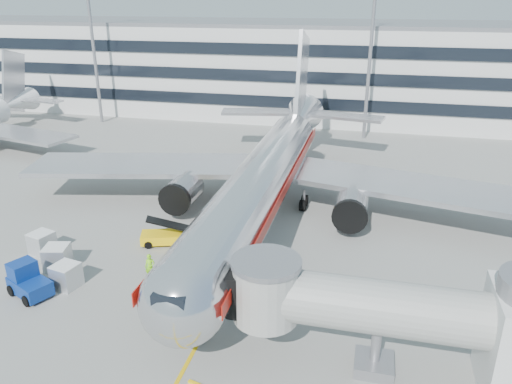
% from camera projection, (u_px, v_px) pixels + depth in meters
% --- Properties ---
extents(ground, '(180.00, 180.00, 0.00)m').
position_uv_depth(ground, '(235.00, 275.00, 37.92)').
color(ground, gray).
rests_on(ground, ground).
extents(lead_in_line, '(0.25, 70.00, 0.01)m').
position_uv_depth(lead_in_line, '(264.00, 221.00, 46.95)').
color(lead_in_line, '#E2AE0B').
rests_on(lead_in_line, ground).
extents(main_jet, '(50.95, 48.70, 16.06)m').
position_uv_depth(main_jet, '(268.00, 173.00, 46.95)').
color(main_jet, silver).
rests_on(main_jet, ground).
extents(jet_bridge, '(17.80, 4.50, 7.00)m').
position_uv_depth(jet_bridge, '(412.00, 316.00, 26.61)').
color(jet_bridge, silver).
rests_on(jet_bridge, ground).
extents(terminal, '(150.00, 24.25, 15.60)m').
position_uv_depth(terminal, '(324.00, 68.00, 87.41)').
color(terminal, silver).
rests_on(terminal, ground).
extents(light_mast_west, '(2.40, 1.20, 25.45)m').
position_uv_depth(light_mast_west, '(91.00, 29.00, 78.02)').
color(light_mast_west, gray).
rests_on(light_mast_west, ground).
extents(light_mast_centre, '(2.40, 1.20, 25.45)m').
position_uv_depth(light_mast_centre, '(372.00, 33.00, 68.64)').
color(light_mast_centre, gray).
rests_on(light_mast_centre, ground).
extents(belt_loader, '(5.23, 3.22, 2.45)m').
position_uv_depth(belt_loader, '(170.00, 236.00, 42.54)').
color(belt_loader, yellow).
rests_on(belt_loader, ground).
extents(baggage_tug, '(3.69, 3.08, 2.41)m').
position_uv_depth(baggage_tug, '(28.00, 281.00, 35.17)').
color(baggage_tug, navy).
rests_on(baggage_tug, ground).
extents(cargo_container_left, '(1.99, 1.99, 1.79)m').
position_uv_depth(cargo_container_left, '(66.00, 276.00, 36.14)').
color(cargo_container_left, silver).
rests_on(cargo_container_left, ground).
extents(cargo_container_right, '(2.13, 2.13, 1.88)m').
position_uv_depth(cargo_container_right, '(57.00, 257.00, 38.57)').
color(cargo_container_right, silver).
rests_on(cargo_container_right, ground).
extents(cargo_container_front, '(2.10, 2.10, 1.81)m').
position_uv_depth(cargo_container_front, '(42.00, 243.00, 40.90)').
color(cargo_container_front, silver).
rests_on(cargo_container_front, ground).
extents(ramp_worker, '(0.85, 0.69, 2.03)m').
position_uv_depth(ramp_worker, '(150.00, 267.00, 37.09)').
color(ramp_worker, '#80E017').
rests_on(ramp_worker, ground).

